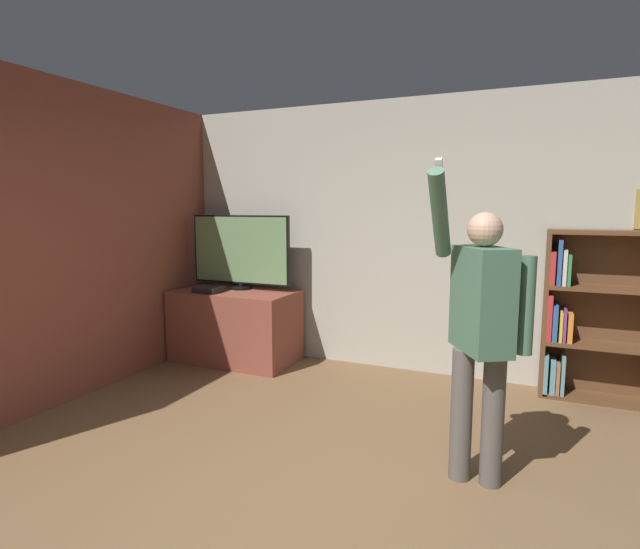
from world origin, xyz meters
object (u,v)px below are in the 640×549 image
television (241,251)px  bookshelf (587,318)px  game_console (209,290)px  person (481,323)px

television → bookshelf: 3.40m
game_console → person: size_ratio=0.14×
game_console → bookshelf: 3.59m
television → bookshelf: size_ratio=0.80×
television → game_console: bearing=-122.3°
bookshelf → television: bearing=-177.5°
television → person: (2.66, -1.62, -0.20)m
television → game_console: size_ratio=4.29×
television → game_console: 0.54m
bookshelf → person: bearing=-111.6°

